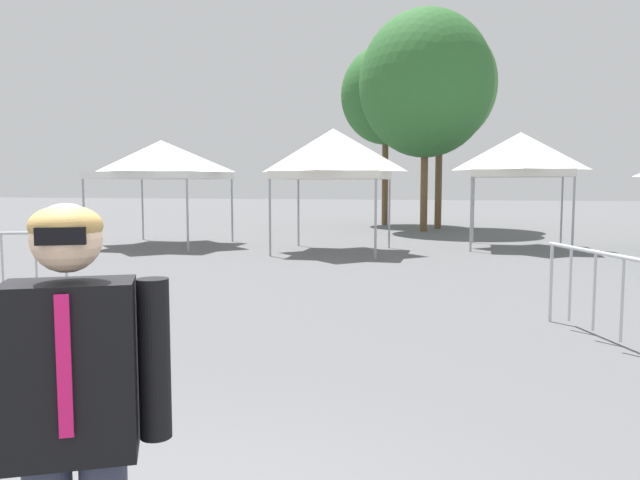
{
  "coord_description": "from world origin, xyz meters",
  "views": [
    {
      "loc": [
        1.45,
        -2.22,
        1.84
      ],
      "look_at": [
        0.09,
        3.54,
        1.3
      ],
      "focal_mm": 34.33,
      "sensor_mm": 36.0,
      "label": 1
    }
  ],
  "objects_px": {
    "tree_behind_tents_center": "(440,85)",
    "tree_behind_tents_left": "(426,84)",
    "crowd_barrier_by_lift": "(2,252)",
    "person_foreground": "(73,424)",
    "canopy_tent_behind_left": "(161,160)",
    "crowd_barrier_mid_lot": "(595,277)",
    "tree_behind_tents_right": "(386,95)",
    "canopy_tent_center": "(520,155)",
    "canopy_tent_far_right": "(333,154)"
  },
  "relations": [
    {
      "from": "person_foreground",
      "to": "crowd_barrier_mid_lot",
      "type": "distance_m",
      "value": 6.52
    },
    {
      "from": "canopy_tent_behind_left",
      "to": "canopy_tent_center",
      "type": "bearing_deg",
      "value": 8.84
    },
    {
      "from": "canopy_tent_far_right",
      "to": "crowd_barrier_by_lift",
      "type": "relative_size",
      "value": 1.67
    },
    {
      "from": "canopy_tent_center",
      "to": "crowd_barrier_mid_lot",
      "type": "xyz_separation_m",
      "value": [
        -0.02,
        -10.77,
        -1.92
      ]
    },
    {
      "from": "tree_behind_tents_right",
      "to": "tree_behind_tents_left",
      "type": "bearing_deg",
      "value": -61.24
    },
    {
      "from": "tree_behind_tents_center",
      "to": "tree_behind_tents_left",
      "type": "distance_m",
      "value": 1.84
    },
    {
      "from": "tree_behind_tents_center",
      "to": "crowd_barrier_mid_lot",
      "type": "bearing_deg",
      "value": -81.95
    },
    {
      "from": "canopy_tent_far_right",
      "to": "tree_behind_tents_right",
      "type": "bearing_deg",
      "value": 90.31
    },
    {
      "from": "person_foreground",
      "to": "tree_behind_tents_left",
      "type": "xyz_separation_m",
      "value": [
        -0.27,
        22.33,
        4.62
      ]
    },
    {
      "from": "canopy_tent_center",
      "to": "crowd_barrier_by_lift",
      "type": "bearing_deg",
      "value": -131.24
    },
    {
      "from": "canopy_tent_behind_left",
      "to": "person_foreground",
      "type": "bearing_deg",
      "value": -63.29
    },
    {
      "from": "canopy_tent_behind_left",
      "to": "crowd_barrier_mid_lot",
      "type": "distance_m",
      "value": 13.94
    },
    {
      "from": "person_foreground",
      "to": "canopy_tent_behind_left",
      "type": "bearing_deg",
      "value": 116.71
    },
    {
      "from": "canopy_tent_far_right",
      "to": "canopy_tent_behind_left",
      "type": "bearing_deg",
      "value": 173.56
    },
    {
      "from": "canopy_tent_center",
      "to": "tree_behind_tents_left",
      "type": "distance_m",
      "value": 7.1
    },
    {
      "from": "canopy_tent_behind_left",
      "to": "tree_behind_tents_right",
      "type": "xyz_separation_m",
      "value": [
        5.32,
        10.89,
        3.23
      ]
    },
    {
      "from": "tree_behind_tents_center",
      "to": "person_foreground",
      "type": "bearing_deg",
      "value": -90.49
    },
    {
      "from": "canopy_tent_center",
      "to": "tree_behind_tents_right",
      "type": "xyz_separation_m",
      "value": [
        -5.05,
        9.28,
        3.12
      ]
    },
    {
      "from": "canopy_tent_center",
      "to": "person_foreground",
      "type": "xyz_separation_m",
      "value": [
        -2.8,
        -16.66,
        -1.64
      ]
    },
    {
      "from": "tree_behind_tents_center",
      "to": "tree_behind_tents_left",
      "type": "xyz_separation_m",
      "value": [
        -0.47,
        -1.77,
        -0.21
      ]
    },
    {
      "from": "canopy_tent_center",
      "to": "tree_behind_tents_left",
      "type": "xyz_separation_m",
      "value": [
        -3.07,
        5.66,
        2.99
      ]
    },
    {
      "from": "tree_behind_tents_left",
      "to": "canopy_tent_center",
      "type": "bearing_deg",
      "value": -61.56
    },
    {
      "from": "canopy_tent_far_right",
      "to": "tree_behind_tents_left",
      "type": "bearing_deg",
      "value": 76.31
    },
    {
      "from": "canopy_tent_far_right",
      "to": "person_foreground",
      "type": "height_order",
      "value": "canopy_tent_far_right"
    },
    {
      "from": "canopy_tent_behind_left",
      "to": "canopy_tent_far_right",
      "type": "height_order",
      "value": "canopy_tent_far_right"
    },
    {
      "from": "person_foreground",
      "to": "canopy_tent_center",
      "type": "bearing_deg",
      "value": 80.46
    },
    {
      "from": "canopy_tent_behind_left",
      "to": "person_foreground",
      "type": "height_order",
      "value": "canopy_tent_behind_left"
    },
    {
      "from": "crowd_barrier_by_lift",
      "to": "canopy_tent_behind_left",
      "type": "bearing_deg",
      "value": 100.53
    },
    {
      "from": "tree_behind_tents_center",
      "to": "crowd_barrier_by_lift",
      "type": "xyz_separation_m",
      "value": [
        -6.21,
        -17.47,
        -5.11
      ]
    },
    {
      "from": "canopy_tent_center",
      "to": "person_foreground",
      "type": "relative_size",
      "value": 1.86
    },
    {
      "from": "canopy_tent_behind_left",
      "to": "crowd_barrier_by_lift",
      "type": "xyz_separation_m",
      "value": [
        1.57,
        -8.43,
        -1.81
      ]
    },
    {
      "from": "crowd_barrier_by_lift",
      "to": "crowd_barrier_mid_lot",
      "type": "distance_m",
      "value": 8.82
    },
    {
      "from": "tree_behind_tents_right",
      "to": "crowd_barrier_by_lift",
      "type": "distance_m",
      "value": 20.32
    },
    {
      "from": "canopy_tent_far_right",
      "to": "crowd_barrier_mid_lot",
      "type": "relative_size",
      "value": 1.68
    },
    {
      "from": "tree_behind_tents_right",
      "to": "tree_behind_tents_left",
      "type": "relative_size",
      "value": 0.95
    },
    {
      "from": "crowd_barrier_mid_lot",
      "to": "person_foreground",
      "type": "bearing_deg",
      "value": -115.28
    },
    {
      "from": "person_foreground",
      "to": "crowd_barrier_by_lift",
      "type": "distance_m",
      "value": 8.94
    },
    {
      "from": "canopy_tent_center",
      "to": "tree_behind_tents_center",
      "type": "height_order",
      "value": "tree_behind_tents_center"
    },
    {
      "from": "tree_behind_tents_center",
      "to": "crowd_barrier_mid_lot",
      "type": "xyz_separation_m",
      "value": [
        2.57,
        -18.2,
        -5.11
      ]
    },
    {
      "from": "person_foreground",
      "to": "crowd_barrier_mid_lot",
      "type": "height_order",
      "value": "person_foreground"
    },
    {
      "from": "canopy_tent_center",
      "to": "person_foreground",
      "type": "height_order",
      "value": "canopy_tent_center"
    },
    {
      "from": "tree_behind_tents_left",
      "to": "crowd_barrier_mid_lot",
      "type": "bearing_deg",
      "value": -79.5
    },
    {
      "from": "canopy_tent_behind_left",
      "to": "canopy_tent_far_right",
      "type": "relative_size",
      "value": 1.01
    },
    {
      "from": "tree_behind_tents_center",
      "to": "tree_behind_tents_right",
      "type": "distance_m",
      "value": 3.07
    },
    {
      "from": "person_foreground",
      "to": "tree_behind_tents_center",
      "type": "distance_m",
      "value": 24.57
    },
    {
      "from": "crowd_barrier_mid_lot",
      "to": "canopy_tent_behind_left",
      "type": "bearing_deg",
      "value": 138.5
    },
    {
      "from": "tree_behind_tents_center",
      "to": "crowd_barrier_by_lift",
      "type": "bearing_deg",
      "value": -109.57
    },
    {
      "from": "canopy_tent_behind_left",
      "to": "canopy_tent_far_right",
      "type": "distance_m",
      "value": 5.42
    },
    {
      "from": "crowd_barrier_by_lift",
      "to": "crowd_barrier_mid_lot",
      "type": "height_order",
      "value": "same"
    },
    {
      "from": "crowd_barrier_mid_lot",
      "to": "tree_behind_tents_right",
      "type": "bearing_deg",
      "value": 104.08
    }
  ]
}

